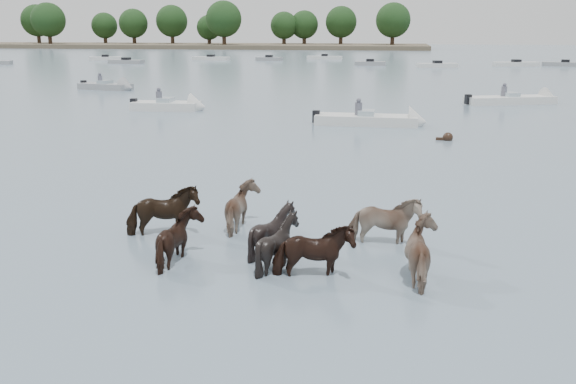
# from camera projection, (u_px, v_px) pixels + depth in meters

# --- Properties ---
(ground) EXTENTS (400.00, 400.00, 0.00)m
(ground) POSITION_uv_depth(u_px,v_px,m) (255.00, 270.00, 12.12)
(ground) COLOR slate
(ground) RESTS_ON ground
(shoreline) EXTENTS (160.00, 30.00, 1.00)m
(shoreline) POSITION_uv_depth(u_px,v_px,m) (127.00, 45.00, 166.50)
(shoreline) COLOR #4C4233
(shoreline) RESTS_ON ground
(pony_herd) EXTENTS (7.66, 4.14, 1.39)m
(pony_herd) POSITION_uv_depth(u_px,v_px,m) (282.00, 235.00, 12.88)
(pony_herd) COLOR black
(pony_herd) RESTS_ON ground
(swimming_pony) EXTENTS (0.72, 0.44, 0.44)m
(swimming_pony) POSITION_uv_depth(u_px,v_px,m) (447.00, 138.00, 26.36)
(swimming_pony) COLOR black
(swimming_pony) RESTS_ON ground
(motorboat_a) EXTENTS (4.60, 1.82, 1.92)m
(motorboat_a) POSITION_uv_depth(u_px,v_px,m) (177.00, 106.00, 36.24)
(motorboat_a) COLOR silver
(motorboat_a) RESTS_ON ground
(motorboat_b) EXTENTS (5.69, 1.66, 1.92)m
(motorboat_b) POSITION_uv_depth(u_px,v_px,m) (382.00, 121.00, 30.53)
(motorboat_b) COLOR silver
(motorboat_b) RESTS_ON ground
(motorboat_c) EXTENTS (6.39, 3.69, 1.92)m
(motorboat_c) POSITION_uv_depth(u_px,v_px,m) (521.00, 100.00, 39.52)
(motorboat_c) COLOR silver
(motorboat_c) RESTS_ON ground
(motorboat_f) EXTENTS (5.04, 2.63, 1.92)m
(motorboat_f) POSITION_uv_depth(u_px,v_px,m) (113.00, 87.00, 48.60)
(motorboat_f) COLOR gray
(motorboat_f) RESTS_ON ground
(distant_flotilla) EXTENTS (108.48, 26.20, 0.93)m
(distant_flotilla) POSITION_uv_depth(u_px,v_px,m) (374.00, 62.00, 85.93)
(distant_flotilla) COLOR gray
(distant_flotilla) RESTS_ON ground
(treeline) EXTENTS (149.85, 20.93, 11.92)m
(treeline) POSITION_uv_depth(u_px,v_px,m) (125.00, 22.00, 164.88)
(treeline) COLOR #382619
(treeline) RESTS_ON ground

